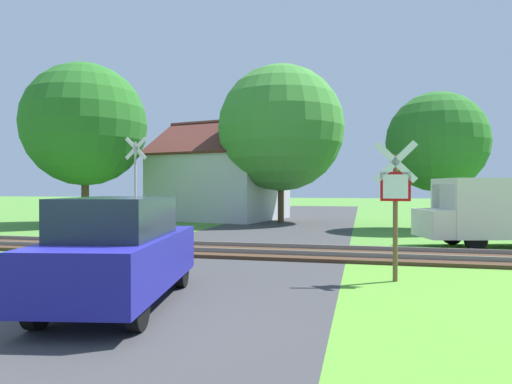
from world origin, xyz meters
name	(u,v)px	position (x,y,z in m)	size (l,w,h in m)	color
ground_plane	(97,320)	(0.00, 0.00, 0.00)	(160.00, 160.00, 0.00)	#4C8433
road_asphalt	(157,290)	(0.00, 2.00, 0.00)	(6.75, 80.00, 0.01)	#38383A
rail_track	(232,251)	(0.00, 7.13, 0.06)	(60.00, 2.60, 0.22)	#422D1E
stop_sign_near	(395,199)	(4.45, 3.82, 1.71)	(0.88, 0.16, 2.90)	brown
crossing_sign_far	(135,180)	(-4.65, 9.94, 2.22)	(0.88, 0.16, 3.88)	#9E9EA5
house	(220,184)	(-4.77, 20.95, 2.15)	(8.39, 8.06, 6.13)	#B7B7BC
tree_left	(85,125)	(-10.49, 15.45, 5.26)	(6.44, 6.44, 8.48)	#513823
tree_right	(437,142)	(7.11, 16.26, 4.02)	(4.55, 4.55, 6.31)	#513823
tree_center	(281,128)	(-0.63, 19.03, 5.24)	(6.98, 6.98, 8.73)	#513823
mail_truck	(501,209)	(8.19, 10.25, 1.24)	(5.22, 3.10, 2.24)	silver
parked_car	(121,251)	(-0.08, 0.82, 0.89)	(2.31, 4.23, 1.78)	navy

